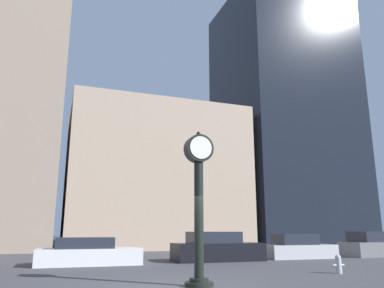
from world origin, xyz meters
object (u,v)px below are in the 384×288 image
at_px(car_silver, 298,248).
at_px(fire_hydrant_near, 338,264).
at_px(car_grey, 372,246).
at_px(street_clock, 199,197).
at_px(car_black, 217,249).
at_px(car_white, 88,253).

distance_m(car_silver, fire_hydrant_near, 7.51).
relative_size(car_grey, fire_hydrant_near, 5.81).
relative_size(street_clock, car_silver, 1.09).
height_order(street_clock, car_grey, street_clock).
bearing_deg(car_black, car_silver, 3.32).
bearing_deg(car_grey, car_silver, 177.85).
bearing_deg(car_black, street_clock, -116.08).
height_order(car_silver, car_grey, car_grey).
bearing_deg(fire_hydrant_near, car_black, 106.23).
bearing_deg(car_black, car_white, -178.88).
xyz_separation_m(street_clock, fire_hydrant_near, (5.93, 1.27, -2.16)).
xyz_separation_m(street_clock, car_white, (-2.38, 7.86, -1.98)).
distance_m(car_black, car_grey, 10.26).
height_order(car_white, car_black, car_black).
bearing_deg(car_silver, fire_hydrant_near, -112.01).
height_order(car_black, car_silver, car_black).
bearing_deg(street_clock, car_grey, 29.20).
distance_m(car_silver, car_grey, 5.24).
xyz_separation_m(car_silver, car_grey, (5.23, -0.14, 0.05)).
height_order(street_clock, fire_hydrant_near, street_clock).
relative_size(car_white, car_black, 1.00).
bearing_deg(fire_hydrant_near, car_silver, 65.62).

